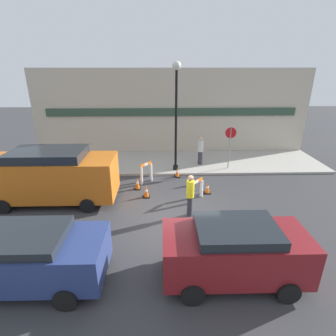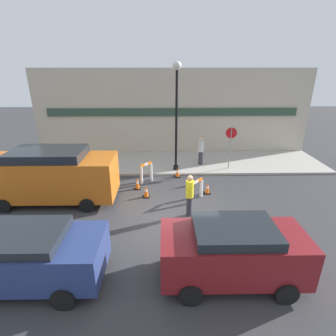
% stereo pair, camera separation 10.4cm
% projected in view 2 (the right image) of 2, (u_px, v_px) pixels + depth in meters
% --- Properties ---
extents(ground_plane, '(60.00, 60.00, 0.00)m').
position_uv_depth(ground_plane, '(179.00, 221.00, 10.16)').
color(ground_plane, '#38383A').
extents(sidewalk_slab, '(18.00, 3.99, 0.12)m').
position_uv_depth(sidewalk_slab, '(173.00, 162.00, 16.18)').
color(sidewalk_slab, '#ADA89E').
rests_on(sidewalk_slab, ground_plane).
extents(storefront_facade, '(18.00, 0.22, 5.50)m').
position_uv_depth(storefront_facade, '(172.00, 112.00, 17.12)').
color(storefront_facade, '#BCB29E').
rests_on(storefront_facade, ground_plane).
extents(streetlamp_post, '(0.44, 0.44, 5.72)m').
position_uv_depth(streetlamp_post, '(177.00, 104.00, 13.53)').
color(streetlamp_post, black).
rests_on(streetlamp_post, sidewalk_slab).
extents(stop_sign, '(0.60, 0.10, 2.37)m').
position_uv_depth(stop_sign, '(231.00, 142.00, 14.47)').
color(stop_sign, gray).
rests_on(stop_sign, sidewalk_slab).
extents(barricade_0, '(0.60, 0.62, 1.08)m').
position_uv_depth(barricade_0, '(146.00, 172.00, 13.31)').
color(barricade_0, white).
rests_on(barricade_0, ground_plane).
extents(barricade_1, '(0.74, 0.78, 0.97)m').
position_uv_depth(barricade_1, '(196.00, 189.00, 11.56)').
color(barricade_1, white).
rests_on(barricade_1, ground_plane).
extents(traffic_cone_0, '(0.30, 0.30, 0.51)m').
position_uv_depth(traffic_cone_0, '(178.00, 173.00, 14.11)').
color(traffic_cone_0, black).
rests_on(traffic_cone_0, ground_plane).
extents(traffic_cone_1, '(0.30, 0.30, 0.57)m').
position_uv_depth(traffic_cone_1, '(191.00, 181.00, 13.07)').
color(traffic_cone_1, black).
rests_on(traffic_cone_1, ground_plane).
extents(traffic_cone_2, '(0.30, 0.30, 0.59)m').
position_uv_depth(traffic_cone_2, '(137.00, 184.00, 12.71)').
color(traffic_cone_2, black).
rests_on(traffic_cone_2, ground_plane).
extents(traffic_cone_3, '(0.30, 0.30, 0.55)m').
position_uv_depth(traffic_cone_3, '(146.00, 192.00, 11.93)').
color(traffic_cone_3, black).
rests_on(traffic_cone_3, ground_plane).
extents(traffic_cone_4, '(0.30, 0.30, 0.53)m').
position_uv_depth(traffic_cone_4, '(207.00, 188.00, 12.28)').
color(traffic_cone_4, black).
rests_on(traffic_cone_4, ground_plane).
extents(person_worker, '(0.39, 0.39, 1.75)m').
position_uv_depth(person_worker, '(190.00, 194.00, 10.20)').
color(person_worker, '#33333D').
rests_on(person_worker, ground_plane).
extents(person_pedestrian, '(0.47, 0.47, 1.66)m').
position_uv_depth(person_pedestrian, '(201.00, 150.00, 15.35)').
color(person_pedestrian, '#33333D').
rests_on(person_pedestrian, sidewalk_slab).
extents(parked_car_0, '(4.44, 2.00, 1.62)m').
position_uv_depth(parked_car_0, '(20.00, 254.00, 7.01)').
color(parked_car_0, navy).
rests_on(parked_car_0, ground_plane).
extents(parked_car_1, '(3.90, 1.86, 1.75)m').
position_uv_depth(parked_car_1, '(233.00, 250.00, 7.08)').
color(parked_car_1, maroon).
rests_on(parked_car_1, ground_plane).
extents(work_van, '(5.47, 2.18, 2.37)m').
position_uv_depth(work_van, '(51.00, 174.00, 11.24)').
color(work_van, '#D16619').
rests_on(work_van, ground_plane).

